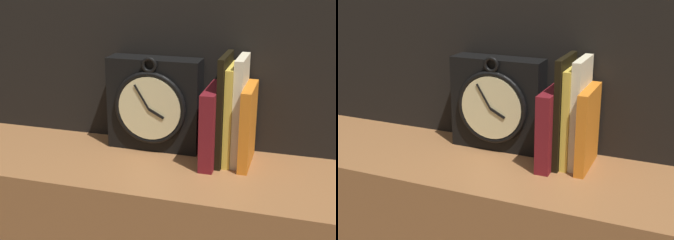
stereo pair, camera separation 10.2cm
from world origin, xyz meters
The scene contains 6 objects.
clock centered at (-0.07, 0.10, 0.89)m, with size 0.22×0.08×0.23m.
book_slot0_maroon centered at (0.09, 0.06, 0.86)m, with size 0.03×0.15×0.18m.
book_slot1_black centered at (0.11, 0.08, 0.90)m, with size 0.01×0.13×0.25m.
book_slot2_yellow centered at (0.13, 0.08, 0.89)m, with size 0.02×0.12×0.22m.
book_slot3_cream centered at (0.14, 0.08, 0.90)m, with size 0.02×0.12×0.24m.
book_slot4_orange centered at (0.17, 0.07, 0.87)m, with size 0.02×0.14×0.18m.
Camera 1 is at (0.28, -0.92, 1.21)m, focal length 50.00 mm.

